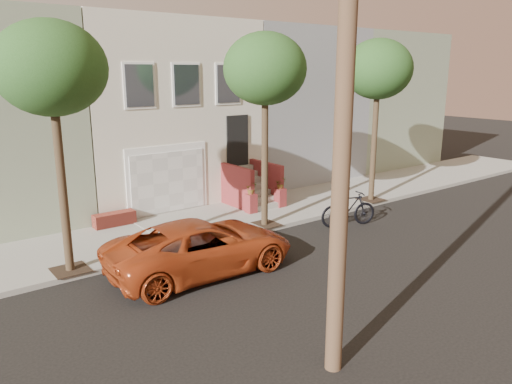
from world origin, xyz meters
TOP-DOWN VIEW (x-y plane):
  - ground at (0.00, 0.00)m, footprint 90.00×90.00m
  - sidewalk at (0.00, 5.35)m, footprint 40.00×3.70m
  - house_row at (0.00, 11.19)m, footprint 33.10×11.70m
  - tree_left at (-5.50, 3.90)m, footprint 2.70×2.57m
  - tree_mid at (1.00, 3.90)m, footprint 2.70×2.57m
  - tree_right at (6.50, 3.90)m, footprint 2.70×2.57m
  - pickup_truck at (-2.61, 2.02)m, footprint 5.16×2.52m
  - motorcycle at (3.50, 2.39)m, footprint 2.12×1.21m

SIDE VIEW (x-z plane):
  - ground at x=0.00m, z-range 0.00..0.00m
  - sidewalk at x=0.00m, z-range 0.00..0.15m
  - motorcycle at x=3.50m, z-range 0.00..1.23m
  - pickup_truck at x=-2.61m, z-range 0.00..1.41m
  - house_row at x=0.00m, z-range 0.14..7.14m
  - tree_left at x=-5.50m, z-range 2.11..8.41m
  - tree_mid at x=1.00m, z-range 2.11..8.41m
  - tree_right at x=6.50m, z-range 2.11..8.41m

